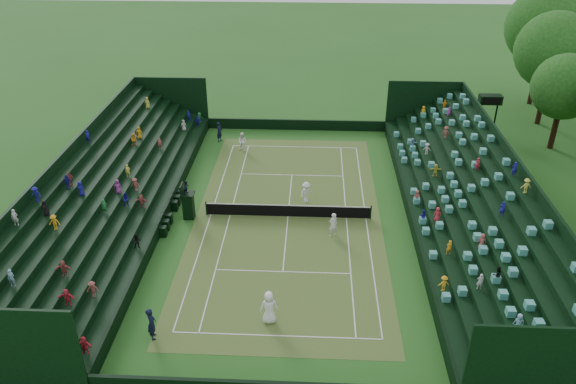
{
  "coord_description": "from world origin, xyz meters",
  "views": [
    {
      "loc": [
        1.65,
        -33.74,
        20.77
      ],
      "look_at": [
        0.0,
        0.0,
        2.0
      ],
      "focal_mm": 35.0,
      "sensor_mm": 36.0,
      "label": 1
    }
  ],
  "objects_px": {
    "tennis_net": "(288,210)",
    "player_far_east": "(306,192)",
    "player_near_west": "(269,307)",
    "player_near_east": "(333,225)",
    "umpire_chair": "(188,202)",
    "player_far_west": "(243,142)"
  },
  "relations": [
    {
      "from": "tennis_net",
      "to": "player_far_east",
      "type": "height_order",
      "value": "player_far_east"
    },
    {
      "from": "tennis_net",
      "to": "player_near_west",
      "type": "distance_m",
      "value": 10.83
    },
    {
      "from": "tennis_net",
      "to": "player_far_east",
      "type": "distance_m",
      "value": 2.53
    },
    {
      "from": "player_near_west",
      "to": "player_far_east",
      "type": "height_order",
      "value": "player_near_west"
    },
    {
      "from": "player_near_west",
      "to": "player_near_east",
      "type": "relative_size",
      "value": 1.13
    },
    {
      "from": "player_near_east",
      "to": "player_far_east",
      "type": "relative_size",
      "value": 1.08
    },
    {
      "from": "player_near_west",
      "to": "umpire_chair",
      "type": "bearing_deg",
      "value": -65.46
    },
    {
      "from": "player_near_east",
      "to": "player_far_west",
      "type": "height_order",
      "value": "player_near_east"
    },
    {
      "from": "player_near_east",
      "to": "player_far_east",
      "type": "xyz_separation_m",
      "value": [
        -1.87,
        4.45,
        -0.07
      ]
    },
    {
      "from": "umpire_chair",
      "to": "player_near_east",
      "type": "relative_size",
      "value": 1.67
    },
    {
      "from": "player_near_west",
      "to": "player_far_east",
      "type": "bearing_deg",
      "value": -104.92
    },
    {
      "from": "umpire_chair",
      "to": "player_far_east",
      "type": "bearing_deg",
      "value": 17.93
    },
    {
      "from": "player_near_east",
      "to": "player_far_east",
      "type": "height_order",
      "value": "player_near_east"
    },
    {
      "from": "umpire_chair",
      "to": "player_near_west",
      "type": "distance_m",
      "value": 12.21
    },
    {
      "from": "player_near_west",
      "to": "player_far_west",
      "type": "distance_m",
      "value": 22.1
    },
    {
      "from": "player_far_west",
      "to": "player_far_east",
      "type": "xyz_separation_m",
      "value": [
        5.73,
        -8.73,
        -0.03
      ]
    },
    {
      "from": "player_near_west",
      "to": "player_far_west",
      "type": "bearing_deg",
      "value": -86.94
    },
    {
      "from": "player_near_west",
      "to": "player_far_east",
      "type": "xyz_separation_m",
      "value": [
        1.71,
        13.0,
        -0.18
      ]
    },
    {
      "from": "umpire_chair",
      "to": "player_far_west",
      "type": "distance_m",
      "value": 11.64
    },
    {
      "from": "tennis_net",
      "to": "player_far_west",
      "type": "xyz_separation_m",
      "value": [
        -4.5,
        10.92,
        0.31
      ]
    },
    {
      "from": "tennis_net",
      "to": "player_near_east",
      "type": "distance_m",
      "value": 3.86
    },
    {
      "from": "player_near_east",
      "to": "tennis_net",
      "type": "bearing_deg",
      "value": -64.59
    }
  ]
}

